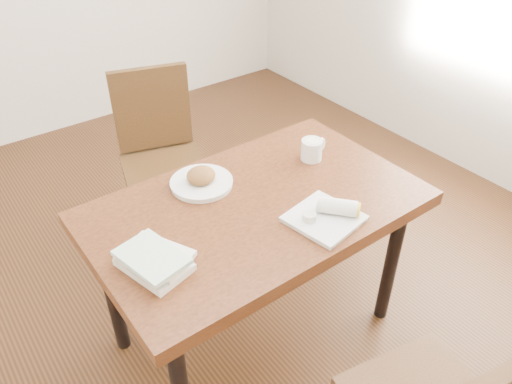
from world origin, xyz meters
TOP-DOWN VIEW (x-y plane):
  - ground at (0.00, 0.00)m, footprint 4.00×5.00m
  - table at (0.00, 0.00)m, footprint 1.28×0.78m
  - chair_far at (0.03, 0.90)m, footprint 0.52×0.52m
  - plate_scone at (-0.11, 0.22)m, footprint 0.25×0.25m
  - coffee_mug at (0.39, 0.11)m, footprint 0.14×0.09m
  - plate_burrito at (0.15, -0.24)m, footprint 0.27×0.27m
  - book_stack at (-0.48, -0.08)m, footprint 0.24×0.28m

SIDE VIEW (x-z plane):
  - ground at x=0.00m, z-range -0.01..0.00m
  - chair_far at x=0.03m, z-range 0.07..1.03m
  - table at x=0.00m, z-range 0.29..1.04m
  - plate_burrito at x=0.15m, z-range 0.73..0.81m
  - plate_scone at x=-0.11m, z-range 0.73..0.82m
  - book_stack at x=-0.48m, z-range 0.75..0.81m
  - coffee_mug at x=0.39m, z-range 0.75..0.84m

